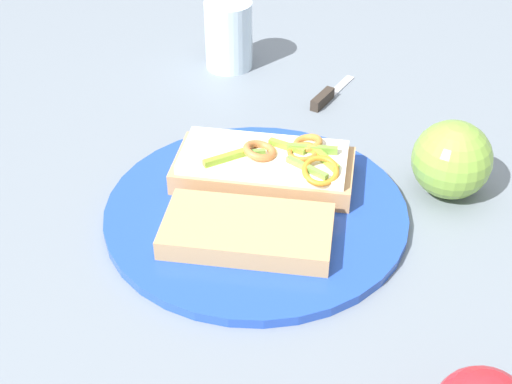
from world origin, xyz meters
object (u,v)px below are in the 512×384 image
at_px(bread_slice_side, 247,231).
at_px(apple_2, 452,160).
at_px(knife, 327,95).
at_px(drinking_glass, 229,35).
at_px(plate, 256,211).
at_px(sandwich, 266,166).

height_order(bread_slice_side, apple_2, apple_2).
xyz_separation_m(bread_slice_side, knife, (0.28, -0.11, -0.01)).
distance_m(drinking_glass, knife, 0.16).
relative_size(plate, knife, 3.27).
height_order(apple_2, knife, apple_2).
xyz_separation_m(sandwich, drinking_glass, (0.29, 0.04, 0.02)).
bearing_deg(plate, drinking_glass, 4.01).
distance_m(apple_2, knife, 0.23).
distance_m(plate, apple_2, 0.21).
height_order(apple_2, drinking_glass, drinking_glass).
bearing_deg(apple_2, sandwich, 85.29).
bearing_deg(sandwich, bread_slice_side, -91.35).
height_order(bread_slice_side, knife, bread_slice_side).
xyz_separation_m(plate, apple_2, (0.03, -0.21, 0.04)).
xyz_separation_m(bread_slice_side, apple_2, (0.08, -0.22, 0.02)).
bearing_deg(sandwich, drinking_glass, 109.12).
bearing_deg(apple_2, plate, 98.84).
height_order(sandwich, knife, sandwich).
bearing_deg(bread_slice_side, apple_2, 31.47).
distance_m(plate, drinking_glass, 0.34).
xyz_separation_m(plate, drinking_glass, (0.33, 0.02, 0.04)).
distance_m(sandwich, drinking_glass, 0.29).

